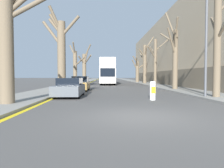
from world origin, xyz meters
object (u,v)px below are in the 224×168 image
Objects in this scene: street_tree_right_1 at (174,55)px; street_tree_right_4 at (137,70)px; street_tree_left_0 at (9,39)px; street_tree_left_1 at (61,50)px; parked_car_0 at (70,88)px; street_tree_right_2 at (155,61)px; double_decker_bus at (107,70)px; street_tree_left_2 at (75,66)px; lamp_post at (205,23)px; street_tree_right_0 at (218,43)px; parked_car_1 at (80,84)px; traffic_bollard at (153,91)px; street_tree_right_3 at (145,63)px; street_tree_left_3 at (85,66)px.

street_tree_right_4 is (0.01, 24.94, -0.85)m from street_tree_right_1.
street_tree_left_1 reaches higher than street_tree_left_0.
street_tree_left_0 reaches higher than parked_car_0.
street_tree_left_1 is at bearing -148.55° from street_tree_right_2.
street_tree_left_0 reaches higher than double_decker_bus.
lamp_post is at bearing -59.40° from street_tree_left_2.
street_tree_right_0 is 10.51m from parked_car_0.
street_tree_right_0 is 33.24m from street_tree_right_4.
street_tree_left_2 is 12.74m from parked_car_1.
street_tree_left_0 is 26.12m from double_decker_bus.
street_tree_right_0 is 6.71× the size of traffic_bollard.
street_tree_right_0 reaches higher than parked_car_0.
street_tree_right_4 is at bearing 68.70° from parked_car_1.
street_tree_right_4 is (-0.04, 8.56, -1.13)m from street_tree_right_3.
street_tree_right_2 is at bearing 31.45° from street_tree_left_1.
traffic_bollard is (2.60, -23.66, -1.90)m from double_decker_bus.
street_tree_right_1 reaches higher than street_tree_left_2.
street_tree_right_2 reaches higher than parked_car_1.
lamp_post is (11.60, -19.62, 1.91)m from street_tree_left_2.
double_decker_bus reaches higher than parked_car_0.
street_tree_left_2 is at bearing -91.10° from street_tree_left_3.
street_tree_right_3 is at bearing 20.73° from street_tree_left_2.
street_tree_right_3 is 25.32m from parked_car_0.
street_tree_right_0 is at bearing -90.04° from street_tree_right_1.
street_tree_left_2 is 13.26m from street_tree_right_3.
parked_car_1 is 3.54× the size of traffic_bollard.
street_tree_left_1 is 0.98× the size of street_tree_right_3.
double_decker_bus is (5.16, 14.02, -1.78)m from street_tree_left_1.
street_tree_right_4 is (12.33, 13.24, -0.18)m from street_tree_left_2.
parked_car_0 is 1.00× the size of parked_car_1.
street_tree_right_1 is at bearing 89.96° from street_tree_right_0.
street_tree_left_1 reaches higher than double_decker_bus.
street_tree_left_1 is 15.05m from double_decker_bus.
street_tree_right_4 is 33.19m from parked_car_0.
street_tree_right_2 is at bearing 90.01° from street_tree_right_1.
street_tree_right_0 is 0.86× the size of street_tree_right_3.
street_tree_left_0 is 11.59m from street_tree_left_1.
street_tree_left_0 is 0.79× the size of lamp_post.
street_tree_left_0 is at bearing -101.45° from double_decker_bus.
lamp_post reaches higher than traffic_bollard.
street_tree_left_3 is 20.04m from street_tree_right_2.
street_tree_right_4 is at bearing 90.26° from street_tree_right_3.
street_tree_right_0 reaches higher than street_tree_right_4.
street_tree_right_0 is at bearing -9.47° from parked_car_0.
street_tree_right_1 is at bearing -43.52° from street_tree_left_2.
street_tree_right_4 is at bearing 3.55° from street_tree_left_3.
street_tree_left_1 is 12.90m from traffic_bollard.
double_decker_bus is at bearing 105.54° from lamp_post.
street_tree_left_3 is at bearing 147.22° from street_tree_right_3.
street_tree_left_3 is 34.66m from street_tree_right_0.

